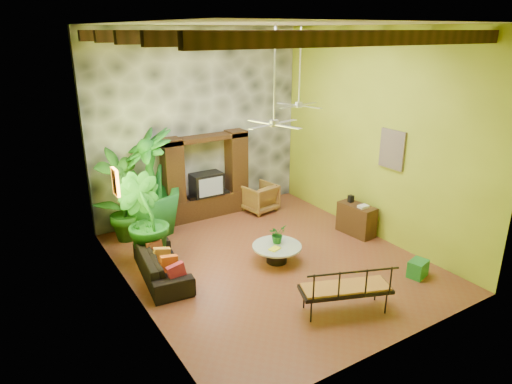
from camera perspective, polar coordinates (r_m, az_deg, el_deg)
ground at (r=10.37m, az=1.70°, el=-8.55°), size 7.00×7.00×0.00m
ceiling at (r=9.14m, az=2.03°, el=20.28°), size 6.00×7.00×0.02m
back_wall at (r=12.44m, az=-7.23°, el=8.37°), size 6.00×0.02×5.00m
left_wall at (r=8.23m, az=-15.82°, el=1.95°), size 0.02×7.00×5.00m
right_wall at (r=11.35m, az=14.65°, el=6.81°), size 0.02×7.00×5.00m
stone_accent_wall at (r=12.38m, az=-7.11°, el=8.33°), size 5.98×0.10×4.98m
ceiling_beams at (r=9.14m, az=2.01°, el=18.90°), size 5.95×5.36×0.22m
entertainment_center at (r=12.51m, az=-6.22°, el=1.20°), size 2.40×0.55×2.30m
ceiling_fan_front at (r=8.82m, az=2.28°, el=9.87°), size 1.28×1.28×1.86m
ceiling_fan_back at (r=11.15m, az=5.40°, el=11.85°), size 1.28×1.28×1.86m
wall_art_mask at (r=9.28m, az=-17.15°, el=1.21°), size 0.06×0.32×0.55m
wall_art_painting at (r=10.97m, az=16.66°, el=5.12°), size 0.06×0.70×0.90m
sofa at (r=9.78m, az=-11.66°, el=-8.84°), size 1.05×2.14×0.60m
wicker_armchair at (r=12.96m, az=0.42°, el=-0.69°), size 0.98×1.00×0.79m
tall_plant_a at (r=11.32m, az=-16.47°, el=-0.51°), size 1.46×1.30×2.31m
tall_plant_b at (r=10.19m, az=-13.84°, el=-3.42°), size 1.39×1.42×2.01m
tall_plant_c at (r=11.58m, az=-13.10°, el=1.15°), size 1.65×1.65×2.65m
coffee_table at (r=10.21m, az=2.62°, el=-7.41°), size 1.09×1.09×0.40m
centerpiece_plant at (r=10.19m, az=2.68°, el=-5.26°), size 0.45×0.41×0.42m
yellow_tray at (r=9.97m, az=2.33°, el=-7.10°), size 0.29×0.25×0.03m
iron_bench at (r=8.53m, az=11.49°, el=-11.60°), size 1.75×1.18×0.57m
side_console at (r=11.77m, az=12.43°, el=-3.37°), size 0.53×1.01×0.78m
green_bin at (r=10.24m, az=19.57°, el=-9.02°), size 0.48×0.41×0.36m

